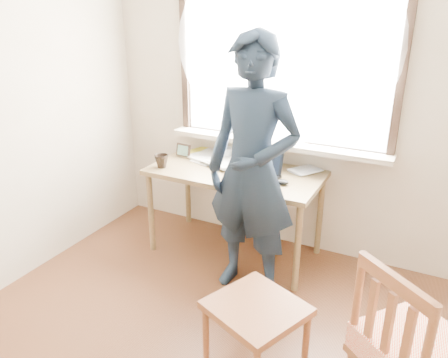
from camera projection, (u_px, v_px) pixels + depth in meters
The scene contains 13 objects.
room_shell at pixel (178, 94), 1.82m from camera, with size 3.52×4.02×2.61m.
desk at pixel (235, 180), 3.53m from camera, with size 1.38×0.69×0.74m.
laptop at pixel (259, 170), 3.37m from camera, with size 0.34×0.28×0.23m.
mug_white at pixel (226, 153), 3.76m from camera, with size 0.13×0.13×0.10m, color white.
mug_dark at pixel (162, 161), 3.56m from camera, with size 0.12×0.12×0.11m, color black.
mouse at pixel (282, 182), 3.23m from camera, with size 0.10×0.07×0.04m, color black.
desk_clutter at pixel (209, 153), 3.86m from camera, with size 0.71×0.48×0.04m.
book_a at pixel (200, 153), 3.89m from camera, with size 0.21×0.29×0.03m, color white.
book_b at pixel (298, 167), 3.56m from camera, with size 0.17×0.24×0.02m, color white.
picture_frame at pixel (183, 151), 3.80m from camera, with size 0.14×0.03×0.11m.
work_chair at pixel (256, 316), 2.37m from camera, with size 0.60×0.59×0.48m.
side_chair at pixel (412, 354), 1.97m from camera, with size 0.62×0.62×0.98m.
person at pixel (252, 171), 2.97m from camera, with size 0.68×0.44×1.85m, color #141F2E.
Camera 1 is at (0.98, -1.33, 1.98)m, focal length 35.00 mm.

